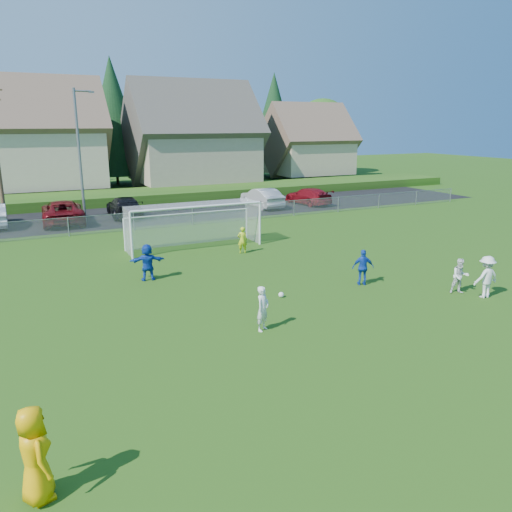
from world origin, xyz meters
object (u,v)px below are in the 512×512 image
object	(u,v)px
goalkeeper	(242,240)
player_white_b	(460,276)
player_blue_b	(147,262)
car_d	(124,207)
soccer_goal	(193,219)
player_blue_a	(363,267)
car_c	(63,212)
referee	(34,455)
car_g	(308,196)
car_f	(262,198)
player_white_a	(263,309)
soccer_ball	(281,295)
player_white_c	(486,277)

from	to	relation	value
goalkeeper	player_white_b	bearing A→B (deg)	133.49
player_blue_b	car_d	bearing A→B (deg)	-87.65
goalkeeper	soccer_goal	xyz separation A→B (m)	(-1.92, 2.45, 0.91)
player_blue_a	car_c	bearing A→B (deg)	-37.91
referee	car_c	bearing A→B (deg)	-21.06
soccer_goal	car_g	bearing A→B (deg)	36.57
goalkeeper	car_f	distance (m)	15.07
player_white_a	soccer_goal	world-z (taller)	soccer_goal
car_d	soccer_ball	bearing A→B (deg)	97.59
referee	car_c	xyz separation A→B (m)	(3.10, 27.86, -0.14)
player_blue_b	car_c	xyz separation A→B (m)	(-2.06, 15.51, -0.02)
referee	player_blue_a	world-z (taller)	referee
player_blue_a	car_f	distance (m)	20.87
player_white_a	car_c	distance (m)	23.08
player_white_a	player_blue_b	world-z (taller)	player_blue_b
player_white_a	player_blue_b	bearing A→B (deg)	72.45
player_blue_a	goalkeeper	size ratio (longest dim) A/B	1.09
player_white_b	car_f	xyz separation A→B (m)	(2.42, 22.82, 0.07)
soccer_ball	referee	world-z (taller)	referee
car_g	soccer_goal	size ratio (longest dim) A/B	0.65
soccer_goal	player_blue_a	bearing A→B (deg)	-65.94
referee	soccer_goal	world-z (taller)	soccer_goal
goalkeeper	car_g	xyz separation A→B (m)	(12.00, 12.77, -0.01)
soccer_ball	goalkeeper	distance (m)	7.30
soccer_goal	player_white_b	bearing A→B (deg)	-59.73
player_white_a	car_c	xyz separation A→B (m)	(-4.13, 22.70, 0.03)
soccer_ball	goalkeeper	xyz separation A→B (m)	(1.53, 7.11, 0.61)
car_d	car_g	bearing A→B (deg)	179.34
referee	soccer_ball	bearing A→B (deg)	-65.09
player_blue_a	player_blue_b	world-z (taller)	player_blue_b
soccer_goal	referee	bearing A→B (deg)	-117.42
referee	car_d	xyz separation A→B (m)	(7.46, 28.44, -0.19)
soccer_ball	player_blue_a	xyz separation A→B (m)	(3.93, -0.11, 0.67)
player_white_b	car_d	size ratio (longest dim) A/B	0.28
player_white_c	goalkeeper	distance (m)	12.12
car_g	car_c	bearing A→B (deg)	-7.67
referee	car_d	distance (m)	29.40
referee	player_white_a	bearing A→B (deg)	-69.22
referee	player_white_c	distance (m)	17.20
referee	player_blue_b	distance (m)	13.39
soccer_goal	goalkeeper	bearing A→B (deg)	-51.81
player_white_a	car_g	distance (m)	27.40
goalkeeper	soccer_goal	world-z (taller)	soccer_goal
soccer_ball	goalkeeper	size ratio (longest dim) A/B	0.15
player_blue_a	player_blue_b	bearing A→B (deg)	-4.74
player_white_c	goalkeeper	world-z (taller)	player_white_c
player_white_b	car_f	size ratio (longest dim) A/B	0.30
player_blue_a	goalkeeper	world-z (taller)	player_blue_a
goalkeeper	car_c	xyz separation A→B (m)	(-7.80, 13.00, 0.09)
player_white_b	player_blue_a	world-z (taller)	player_blue_a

